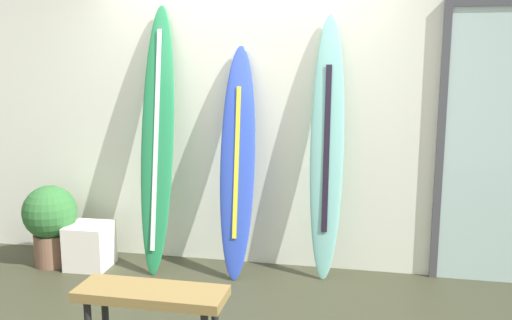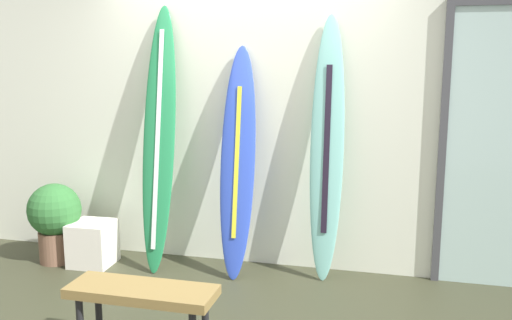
{
  "view_description": "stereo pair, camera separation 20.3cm",
  "coord_description": "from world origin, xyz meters",
  "views": [
    {
      "loc": [
        1.06,
        -3.52,
        1.83
      ],
      "look_at": [
        0.14,
        0.95,
        0.98
      ],
      "focal_mm": 39.75,
      "sensor_mm": 36.0,
      "label": 1
    },
    {
      "loc": [
        1.26,
        -3.47,
        1.83
      ],
      "look_at": [
        0.14,
        0.95,
        0.98
      ],
      "focal_mm": 39.75,
      "sensor_mm": 36.0,
      "label": 2
    }
  ],
  "objects": [
    {
      "name": "wall_back",
      "position": [
        0.0,
        1.3,
        1.4
      ],
      "size": [
        7.2,
        0.2,
        2.8
      ],
      "primitive_type": "cube",
      "color": "silver",
      "rests_on": "ground"
    },
    {
      "name": "surfboard_emerald",
      "position": [
        -0.71,
        0.93,
        1.12
      ],
      "size": [
        0.3,
        0.51,
        2.25
      ],
      "color": "#227F4A",
      "rests_on": "ground"
    },
    {
      "name": "bench",
      "position": [
        -0.19,
        -0.54,
        0.39
      ],
      "size": [
        0.9,
        0.31,
        0.46
      ],
      "color": "olive",
      "rests_on": "ground"
    },
    {
      "name": "potted_plant",
      "position": [
        -1.67,
        0.79,
        0.41
      ],
      "size": [
        0.47,
        0.47,
        0.71
      ],
      "color": "brown",
      "rests_on": "ground"
    },
    {
      "name": "surfboard_seafoam",
      "position": [
        0.71,
        1.04,
        1.08
      ],
      "size": [
        0.27,
        0.3,
        2.15
      ],
      "color": "#7DC5BC",
      "rests_on": "ground"
    },
    {
      "name": "display_block_left",
      "position": [
        -1.31,
        0.8,
        0.19
      ],
      "size": [
        0.36,
        0.36,
        0.38
      ],
      "color": "white",
      "rests_on": "ground"
    },
    {
      "name": "surfboard_cobalt",
      "position": [
        -0.02,
        0.95,
        0.94
      ],
      "size": [
        0.32,
        0.49,
        1.91
      ],
      "color": "blue",
      "rests_on": "ground"
    }
  ]
}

